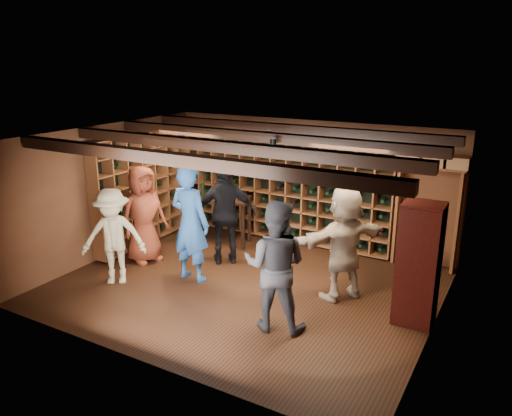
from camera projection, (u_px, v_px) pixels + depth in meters
The scene contains 13 objects.
ground at pixel (245, 286), 8.35m from camera, with size 6.00×6.00×0.00m, color black.
room_shell at pixel (246, 142), 7.69m from camera, with size 6.00×6.00×6.00m.
wine_rack_back at pixel (281, 186), 10.21m from camera, with size 4.65×0.30×2.20m.
wine_rack_left at pixel (145, 188), 10.04m from camera, with size 0.30×2.65×2.20m.
crate_shelf at pixel (431, 183), 8.69m from camera, with size 1.20×0.32×2.07m.
display_cabinet at pixel (418, 266), 6.99m from camera, with size 0.55×0.50×1.75m.
man_blue_shirt at pixel (190, 223), 8.35m from camera, with size 0.73×0.48×2.00m, color navy.
man_grey_suit at pixel (275, 266), 6.82m from camera, with size 0.91×0.71×1.87m, color black.
guest_red_floral at pixel (144, 214), 9.14m from camera, with size 0.89×0.58×1.81m, color maroon.
guest_woman_black at pixel (226, 214), 9.06m from camera, with size 1.10×0.46×1.88m, color black.
guest_khaki at pixel (113, 237), 8.27m from camera, with size 1.06×0.61×1.64m, color #988D69.
guest_beige at pixel (344, 243), 7.72m from camera, with size 1.69×0.54×1.83m, color tan.
tasting_table at pixel (218, 203), 10.04m from camera, with size 1.42×0.98×1.25m.
Camera 1 is at (3.91, -6.54, 3.66)m, focal length 35.00 mm.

